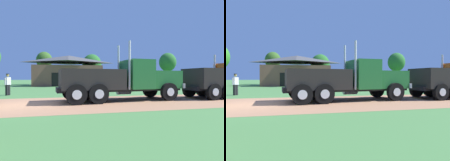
% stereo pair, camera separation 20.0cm
% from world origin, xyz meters
% --- Properties ---
extents(ground_plane, '(200.00, 200.00, 0.00)m').
position_xyz_m(ground_plane, '(0.00, 0.00, 0.00)').
color(ground_plane, '#44763B').
extents(dirt_track, '(120.00, 6.92, 0.01)m').
position_xyz_m(dirt_track, '(0.00, 0.00, 0.00)').
color(dirt_track, '#A2714F').
rests_on(dirt_track, ground_plane).
extents(truck_foreground_white, '(8.38, 3.29, 3.74)m').
position_xyz_m(truck_foreground_white, '(5.74, 0.72, 1.31)').
color(truck_foreground_white, black).
rests_on(truck_foreground_white, ground_plane).
extents(visitor_far_side, '(0.45, 0.55, 1.81)m').
position_xyz_m(visitor_far_side, '(-2.41, 6.37, 1.00)').
color(visitor_far_side, silver).
rests_on(visitor_far_side, ground_plane).
extents(shed_building, '(12.24, 8.89, 5.41)m').
position_xyz_m(shed_building, '(3.11, 24.69, 2.62)').
color(shed_building, brown).
rests_on(shed_building, ground_plane).
extents(tree_mid, '(3.21, 3.21, 6.78)m').
position_xyz_m(tree_mid, '(-1.67, 31.33, 4.95)').
color(tree_mid, '#513823').
rests_on(tree_mid, ground_plane).
extents(tree_right, '(3.92, 3.92, 6.23)m').
position_xyz_m(tree_right, '(7.91, 28.61, 4.06)').
color(tree_right, '#513823').
rests_on(tree_right, ground_plane).
extents(tree_far_right, '(4.64, 4.64, 8.15)m').
position_xyz_m(tree_far_right, '(30.06, 36.81, 5.57)').
color(tree_far_right, '#513823').
rests_on(tree_far_right, ground_plane).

